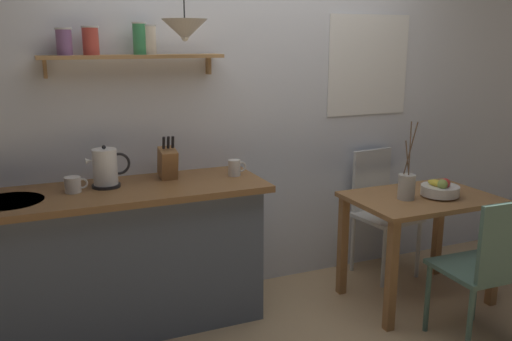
{
  "coord_description": "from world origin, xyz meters",
  "views": [
    {
      "loc": [
        -1.44,
        -2.86,
        1.77
      ],
      "look_at": [
        -0.1,
        0.25,
        0.95
      ],
      "focal_mm": 38.07,
      "sensor_mm": 36.0,
      "label": 1
    }
  ],
  "objects_px": {
    "coffee_mug_spare": "(235,168)",
    "twig_vase": "(407,186)",
    "dining_chair_far": "(380,206)",
    "fruit_bowl": "(440,189)",
    "pendant_lamp": "(185,30)",
    "coffee_mug_by_sink": "(73,185)",
    "dining_chair_near": "(487,264)",
    "electric_kettle": "(106,168)",
    "dining_table": "(420,215)",
    "knife_block": "(168,162)"
  },
  "relations": [
    {
      "from": "dining_chair_far",
      "to": "fruit_bowl",
      "type": "xyz_separation_m",
      "value": [
        0.05,
        -0.58,
        0.27
      ]
    },
    {
      "from": "fruit_bowl",
      "to": "electric_kettle",
      "type": "distance_m",
      "value": 2.16
    },
    {
      "from": "twig_vase",
      "to": "coffee_mug_spare",
      "type": "distance_m",
      "value": 1.13
    },
    {
      "from": "fruit_bowl",
      "to": "pendant_lamp",
      "type": "xyz_separation_m",
      "value": [
        -1.61,
        0.38,
        1.02
      ]
    },
    {
      "from": "dining_table",
      "to": "knife_block",
      "type": "bearing_deg",
      "value": 162.59
    },
    {
      "from": "dining_chair_far",
      "to": "coffee_mug_by_sink",
      "type": "relative_size",
      "value": 7.2
    },
    {
      "from": "dining_chair_far",
      "to": "twig_vase",
      "type": "distance_m",
      "value": 0.64
    },
    {
      "from": "fruit_bowl",
      "to": "knife_block",
      "type": "xyz_separation_m",
      "value": [
        -1.69,
        0.57,
        0.22
      ]
    },
    {
      "from": "coffee_mug_by_sink",
      "to": "pendant_lamp",
      "type": "distance_m",
      "value": 1.09
    },
    {
      "from": "dining_chair_near",
      "to": "fruit_bowl",
      "type": "bearing_deg",
      "value": 76.29
    },
    {
      "from": "fruit_bowl",
      "to": "dining_chair_far",
      "type": "bearing_deg",
      "value": 95.11
    },
    {
      "from": "dining_chair_near",
      "to": "dining_chair_far",
      "type": "relative_size",
      "value": 0.97
    },
    {
      "from": "knife_block",
      "to": "coffee_mug_by_sink",
      "type": "xyz_separation_m",
      "value": [
        -0.58,
        -0.09,
        -0.06
      ]
    },
    {
      "from": "pendant_lamp",
      "to": "twig_vase",
      "type": "bearing_deg",
      "value": -13.31
    },
    {
      "from": "dining_table",
      "to": "dining_chair_near",
      "type": "relative_size",
      "value": 1.03
    },
    {
      "from": "pendant_lamp",
      "to": "coffee_mug_spare",
      "type": "bearing_deg",
      "value": 16.98
    },
    {
      "from": "dining_table",
      "to": "pendant_lamp",
      "type": "height_order",
      "value": "pendant_lamp"
    },
    {
      "from": "fruit_bowl",
      "to": "coffee_mug_by_sink",
      "type": "bearing_deg",
      "value": 168.18
    },
    {
      "from": "fruit_bowl",
      "to": "pendant_lamp",
      "type": "relative_size",
      "value": 0.46
    },
    {
      "from": "coffee_mug_by_sink",
      "to": "coffee_mug_spare",
      "type": "bearing_deg",
      "value": 0.18
    },
    {
      "from": "fruit_bowl",
      "to": "knife_block",
      "type": "bearing_deg",
      "value": 161.44
    },
    {
      "from": "coffee_mug_by_sink",
      "to": "coffee_mug_spare",
      "type": "relative_size",
      "value": 1.08
    },
    {
      "from": "dining_table",
      "to": "dining_chair_near",
      "type": "bearing_deg",
      "value": -94.0
    },
    {
      "from": "electric_kettle",
      "to": "pendant_lamp",
      "type": "relative_size",
      "value": 0.48
    },
    {
      "from": "fruit_bowl",
      "to": "coffee_mug_spare",
      "type": "distance_m",
      "value": 1.37
    },
    {
      "from": "electric_kettle",
      "to": "twig_vase",
      "type": "bearing_deg",
      "value": -14.32
    },
    {
      "from": "dining_table",
      "to": "electric_kettle",
      "type": "distance_m",
      "value": 2.08
    },
    {
      "from": "dining_chair_far",
      "to": "twig_vase",
      "type": "xyz_separation_m",
      "value": [
        -0.19,
        -0.52,
        0.31
      ]
    },
    {
      "from": "dining_chair_far",
      "to": "electric_kettle",
      "type": "height_order",
      "value": "electric_kettle"
    },
    {
      "from": "dining_chair_near",
      "to": "fruit_bowl",
      "type": "distance_m",
      "value": 0.66
    },
    {
      "from": "knife_block",
      "to": "dining_chair_near",
      "type": "bearing_deg",
      "value": -36.43
    },
    {
      "from": "dining_chair_far",
      "to": "pendant_lamp",
      "type": "bearing_deg",
      "value": -172.75
    },
    {
      "from": "knife_block",
      "to": "pendant_lamp",
      "type": "xyz_separation_m",
      "value": [
        0.08,
        -0.19,
        0.81
      ]
    },
    {
      "from": "coffee_mug_spare",
      "to": "twig_vase",
      "type": "bearing_deg",
      "value": -22.4
    },
    {
      "from": "dining_chair_near",
      "to": "coffee_mug_spare",
      "type": "xyz_separation_m",
      "value": [
        -1.14,
        1.06,
        0.44
      ]
    },
    {
      "from": "dining_table",
      "to": "pendant_lamp",
      "type": "relative_size",
      "value": 1.77
    },
    {
      "from": "dining_chair_far",
      "to": "dining_table",
      "type": "bearing_deg",
      "value": -95.0
    },
    {
      "from": "coffee_mug_by_sink",
      "to": "pendant_lamp",
      "type": "xyz_separation_m",
      "value": [
        0.66,
        -0.1,
        0.87
      ]
    },
    {
      "from": "dining_chair_near",
      "to": "coffee_mug_by_sink",
      "type": "distance_m",
      "value": 2.42
    },
    {
      "from": "dining_table",
      "to": "coffee_mug_spare",
      "type": "distance_m",
      "value": 1.3
    },
    {
      "from": "dining_chair_far",
      "to": "electric_kettle",
      "type": "distance_m",
      "value": 2.09
    },
    {
      "from": "fruit_bowl",
      "to": "coffee_mug_by_sink",
      "type": "height_order",
      "value": "coffee_mug_by_sink"
    },
    {
      "from": "coffee_mug_by_sink",
      "to": "pendant_lamp",
      "type": "relative_size",
      "value": 0.25
    },
    {
      "from": "dining_chair_far",
      "to": "pendant_lamp",
      "type": "distance_m",
      "value": 2.04
    },
    {
      "from": "dining_table",
      "to": "twig_vase",
      "type": "xyz_separation_m",
      "value": [
        -0.14,
        -0.02,
        0.22
      ]
    },
    {
      "from": "coffee_mug_by_sink",
      "to": "pendant_lamp",
      "type": "bearing_deg",
      "value": -8.57
    },
    {
      "from": "dining_chair_far",
      "to": "fruit_bowl",
      "type": "relative_size",
      "value": 3.81
    },
    {
      "from": "dining_chair_near",
      "to": "electric_kettle",
      "type": "relative_size",
      "value": 3.55
    },
    {
      "from": "fruit_bowl",
      "to": "coffee_mug_spare",
      "type": "height_order",
      "value": "coffee_mug_spare"
    },
    {
      "from": "coffee_mug_by_sink",
      "to": "twig_vase",
      "type": "bearing_deg",
      "value": -11.79
    }
  ]
}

